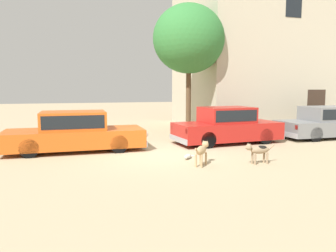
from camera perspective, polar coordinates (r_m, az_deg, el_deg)
The scene contains 9 objects.
ground_plane at distance 10.74m, azimuth -1.25°, elevation -4.95°, with size 80.00×80.00×0.00m, color tan.
parked_sedan_nearest at distance 11.63m, azimuth -16.13°, elevation -0.91°, with size 4.82×1.82×1.37m.
parked_sedan_second at distance 13.00m, azimuth 10.37°, elevation 0.12°, with size 4.43×1.99×1.43m.
parked_sedan_third at distance 15.86m, azimuth 26.43°, elevation 0.61°, with size 4.67×1.78×1.38m.
apartment_block at distance 22.74m, azimuth 23.94°, elevation 12.16°, with size 16.20×6.87×9.13m.
stray_dog_spotted at distance 9.60m, azimuth 15.67°, elevation -4.07°, with size 0.99×0.22×0.63m.
stray_dog_tan at distance 9.14m, azimuth 6.00°, elevation -4.26°, with size 0.71×0.77×0.68m.
stray_cat at distance 10.03m, azimuth 3.53°, elevation -5.37°, with size 0.48×0.54×0.16m.
acacia_tree_left at distance 15.42m, azimuth 3.70°, elevation 15.05°, with size 3.34×3.00×6.02m.
Camera 1 is at (-2.82, -10.14, 2.16)m, focal length 34.55 mm.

